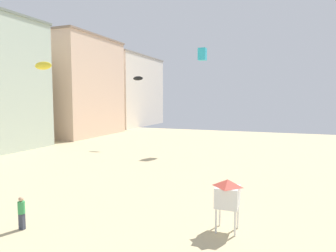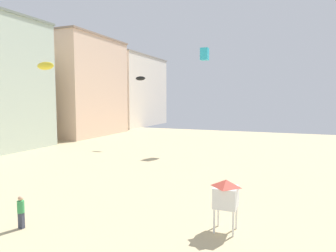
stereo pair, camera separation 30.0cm
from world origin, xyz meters
TOP-DOWN VIEW (x-y plane):
  - boardwalk_hotel_mid at (-24.76, 43.98)m, footprint 17.24×15.81m
  - boardwalk_hotel_far at (-24.76, 64.23)m, footprint 15.21×20.43m
  - kite_flyer at (1.03, 10.42)m, footprint 0.34×0.34m
  - lifeguard_stand at (10.47, 13.89)m, footprint 1.10×1.10m
  - kite_yellow_parafoil at (-8.52, 22.38)m, footprint 1.97×0.55m
  - kite_cyan_box at (3.16, 36.69)m, footprint 0.94×0.94m
  - kite_black_parafoil at (-5.74, 36.67)m, footprint 1.45×0.40m

SIDE VIEW (x-z plane):
  - kite_flyer at x=1.03m, z-range 0.10..1.74m
  - lifeguard_stand at x=10.47m, z-range 0.56..3.11m
  - boardwalk_hotel_far at x=-24.76m, z-range 0.01..16.37m
  - boardwalk_hotel_mid at x=-24.76m, z-range 0.01..16.99m
  - kite_black_parafoil at x=-5.74m, z-range 8.86..9.43m
  - kite_yellow_parafoil at x=-8.52m, z-range 9.14..9.90m
  - kite_cyan_box at x=3.16m, z-range 11.16..12.64m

